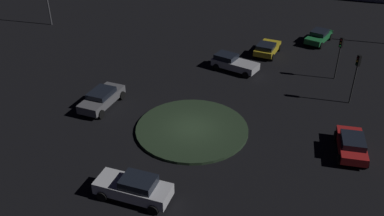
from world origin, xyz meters
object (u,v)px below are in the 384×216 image
(car_red, at_px, (352,145))
(car_grey, at_px, (102,98))
(car_white, at_px, (134,188))
(traffic_light_west, at_px, (340,50))
(traffic_light_northwest, at_px, (356,70))
(car_green, at_px, (319,36))
(car_yellow, at_px, (267,48))
(car_silver, at_px, (233,63))

(car_red, bearing_deg, car_grey, -96.83)
(car_white, distance_m, traffic_light_west, 23.03)
(car_white, relative_size, traffic_light_west, 1.21)
(car_red, relative_size, traffic_light_northwest, 0.99)
(car_green, distance_m, car_red, 20.46)
(car_yellow, bearing_deg, car_white, 177.28)
(car_grey, bearing_deg, car_silver, -37.02)
(car_green, relative_size, traffic_light_west, 1.07)
(car_yellow, relative_size, traffic_light_west, 1.02)
(car_green, bearing_deg, car_grey, 157.79)
(car_yellow, height_order, car_white, car_white)
(car_silver, xyz_separation_m, car_grey, (12.26, -5.12, 0.04))
(car_green, distance_m, car_silver, 12.26)
(car_yellow, bearing_deg, car_grey, 149.79)
(car_yellow, xyz_separation_m, traffic_light_northwest, (4.90, 10.22, 2.35))
(car_silver, relative_size, car_grey, 0.93)
(car_silver, relative_size, car_yellow, 1.08)
(car_grey, distance_m, traffic_light_northwest, 20.68)
(car_red, distance_m, car_yellow, 17.17)
(car_yellow, bearing_deg, car_silver, 158.67)
(car_green, bearing_deg, car_silver, 159.61)
(car_grey, height_order, traffic_light_west, traffic_light_west)
(car_white, distance_m, traffic_light_northwest, 20.21)
(car_silver, xyz_separation_m, car_yellow, (-5.19, 0.94, -0.02))
(car_red, distance_m, traffic_light_west, 11.75)
(car_green, relative_size, car_red, 1.00)
(car_silver, relative_size, traffic_light_west, 1.11)
(car_silver, distance_m, car_white, 19.16)
(car_yellow, bearing_deg, traffic_light_west, -110.46)
(car_silver, xyz_separation_m, car_white, (18.64, 4.43, 0.08))
(car_silver, distance_m, car_yellow, 5.27)
(car_grey, relative_size, car_red, 1.12)
(traffic_light_northwest, bearing_deg, car_silver, -51.72)
(traffic_light_west, bearing_deg, car_green, -127.88)
(car_grey, xyz_separation_m, traffic_light_west, (-16.18, 13.73, 2.10))
(traffic_light_west, bearing_deg, car_grey, -19.08)
(traffic_light_west, bearing_deg, car_red, 46.05)
(car_green, height_order, traffic_light_northwest, traffic_light_northwest)
(car_green, height_order, car_grey, car_grey)
(car_silver, relative_size, traffic_light_northwest, 1.03)
(car_grey, distance_m, car_yellow, 18.47)
(car_yellow, distance_m, traffic_light_west, 8.06)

